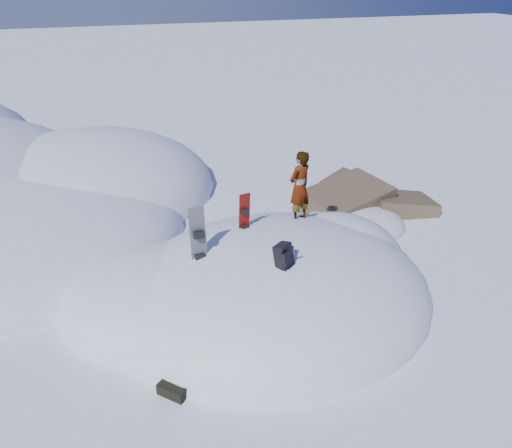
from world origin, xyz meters
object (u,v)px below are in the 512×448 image
object	(u,v)px
snowboard_red	(244,221)
snowboard_dark	(199,248)
person	(300,187)
backpack	(284,256)

from	to	relation	value
snowboard_red	snowboard_dark	bearing A→B (deg)	-158.52
snowboard_dark	person	size ratio (longest dim) A/B	1.02
backpack	person	bearing A→B (deg)	25.17
snowboard_dark	backpack	bearing A→B (deg)	-38.91
person	snowboard_red	bearing A→B (deg)	-15.85
snowboard_dark	snowboard_red	bearing A→B (deg)	27.83
snowboard_dark	backpack	size ratio (longest dim) A/B	3.17
snowboard_dark	backpack	distance (m)	1.72
snowboard_red	person	xyz separation A→B (m)	(1.36, 0.21, 0.52)
person	backpack	bearing A→B (deg)	34.94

